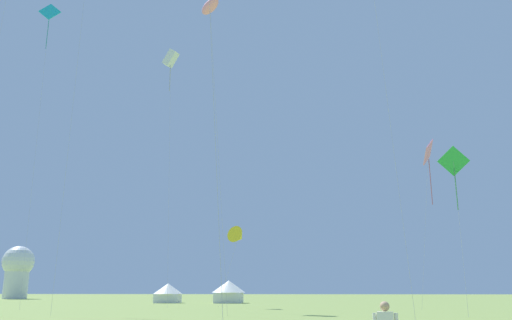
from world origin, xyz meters
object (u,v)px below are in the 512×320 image
Objects in this scene: kite_green_diamond at (454,164)px; festival_tent_center at (168,292)px; kite_white_box at (171,59)px; kite_pink_parafoil at (210,7)px; kite_pink_diamond at (428,155)px; kite_yellow_delta at (238,237)px; festival_tent_left at (229,290)px; observatory_dome at (18,269)px; kite_cyan_diamond at (49,17)px.

kite_green_diamond is 3.10× the size of festival_tent_center.
kite_white_box reaches higher than kite_pink_parafoil.
kite_yellow_delta is at bearing 171.77° from kite_pink_diamond.
kite_white_box is 34.26m from festival_tent_left.
observatory_dome is at bearing 143.49° from festival_tent_center.
kite_green_diamond is (41.33, -10.71, -21.10)m from kite_cyan_diamond.
kite_pink_diamond reaches higher than festival_tent_center.
kite_white_box is 2.28× the size of kite_green_diamond.
kite_green_diamond is 48.47m from festival_tent_center.
festival_tent_center is 9.00m from festival_tent_left.
kite_white_box is 35.88m from kite_green_diamond.
kite_pink_parafoil is at bearing -93.87° from kite_yellow_delta.
kite_white_box reaches higher than festival_tent_center.
festival_tent_center is at bearing 68.78° from kite_cyan_diamond.
festival_tent_left is 56.88m from observatory_dome.
kite_yellow_delta is 25.74m from kite_green_diamond.
festival_tent_center is (-31.89, 35.01, -10.31)m from kite_green_diamond.
festival_tent_left is (18.44, 24.31, -31.18)m from kite_cyan_diamond.
kite_pink_parafoil reaches higher than kite_yellow_delta.
kite_green_diamond reaches higher than festival_tent_left.
kite_pink_parafoil is (-1.05, -15.58, 19.74)m from kite_yellow_delta.
kite_white_box is 14.78m from kite_cyan_diamond.
kite_cyan_diamond reaches higher than observatory_dome.
kite_pink_parafoil reaches higher than kite_pink_diamond.
kite_pink_diamond is (42.83, 2.65, -16.93)m from kite_cyan_diamond.
observatory_dome is at bearing 148.90° from festival_tent_left.
festival_tent_left is (-24.39, 21.65, -14.24)m from kite_pink_diamond.
kite_pink_diamond is at bearing -41.59° from festival_tent_left.
kite_cyan_diamond is at bearing -162.83° from kite_white_box.
kite_cyan_diamond is 2.63× the size of kite_green_diamond.
kite_yellow_delta is 2.08× the size of festival_tent_center.
kite_yellow_delta is 0.82× the size of observatory_dome.
kite_pink_diamond is 1.65× the size of observatory_dome.
kite_yellow_delta is 0.32× the size of kite_pink_parafoil.
festival_tent_center is 0.40× the size of observatory_dome.
kite_yellow_delta is 22.70m from kite_pink_diamond.
kite_yellow_delta is at bearing 14.53° from kite_cyan_diamond.
kite_yellow_delta is at bearing 10.05° from kite_white_box.
kite_yellow_delta is at bearing -56.20° from festival_tent_center.
kite_cyan_diamond is at bearing -111.22° from festival_tent_center.
kite_pink_diamond is at bearing 83.59° from kite_green_diamond.
kite_white_box reaches higher than observatory_dome.
kite_white_box is 69.91m from observatory_dome.
festival_tent_center is (9.44, 24.31, -31.41)m from kite_cyan_diamond.
kite_pink_parafoil is at bearing -71.55° from festival_tent_center.
kite_pink_parafoil reaches higher than festival_tent_left.
kite_green_diamond reaches higher than kite_yellow_delta.
kite_cyan_diamond is 8.16× the size of festival_tent_center.
kite_cyan_diamond is 43.62m from festival_tent_left.
kite_yellow_delta is 0.25× the size of kite_cyan_diamond.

